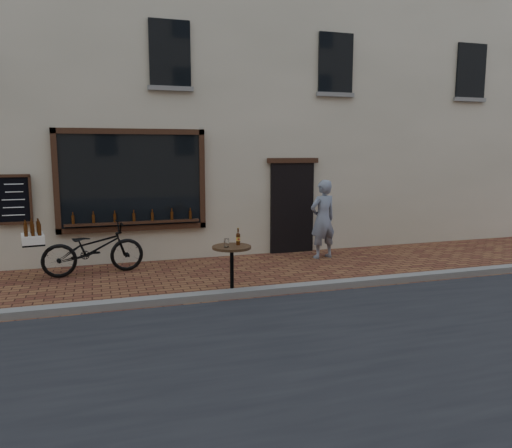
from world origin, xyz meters
name	(u,v)px	position (x,y,z in m)	size (l,w,h in m)	color
ground	(264,298)	(0.00, 0.00, 0.00)	(90.00, 90.00, 0.00)	#55281B
kerb	(261,291)	(0.00, 0.20, 0.06)	(90.00, 0.25, 0.12)	slate
shop_building	(190,60)	(0.00, 6.50, 5.00)	(28.00, 6.20, 10.00)	beige
cargo_bicycle	(91,248)	(-2.81, 2.63, 0.54)	(2.38, 0.99, 1.13)	black
bistro_table	(232,260)	(-0.47, 0.35, 0.62)	(0.68, 0.68, 1.16)	black
pedestrian	(323,219)	(2.34, 2.62, 0.92)	(0.67, 0.44, 1.83)	slate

